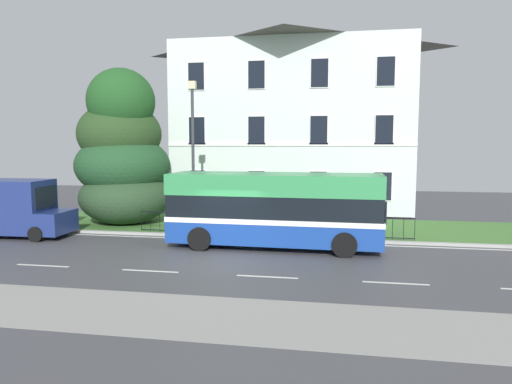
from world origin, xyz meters
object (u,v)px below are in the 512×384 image
Objects in this scene: georgian_townhouse at (296,117)px; street_lamp_post at (193,147)px; white_panel_van at (9,208)px; evergreen_tree at (123,156)px; single_decker_bus at (275,209)px; litter_bin at (271,221)px.

georgian_townhouse is 2.11× the size of street_lamp_post.
georgian_townhouse is 2.85× the size of white_panel_van.
evergreen_tree reaches higher than single_decker_bus.
white_panel_van is 12.11m from litter_bin.
evergreen_tree is 1.55× the size of white_panel_van.
georgian_townhouse is 12.87m from evergreen_tree.
street_lamp_post is at bearing 12.40° from white_panel_van.
white_panel_van is (-12.40, 0.15, -0.27)m from single_decker_bus.
white_panel_van is 0.74× the size of street_lamp_post.
georgian_townhouse is at bearing 71.64° from street_lamp_post.
evergreen_tree is 0.92× the size of single_decker_bus.
white_panel_van is at bearing -179.38° from single_decker_bus.
evergreen_tree is 5.90m from white_panel_van.
georgian_townhouse is at bearing 46.36° from white_panel_van.
white_panel_van is at bearing -165.48° from street_lamp_post.
single_decker_bus is 5.41m from street_lamp_post.
single_decker_bus is at bearing -2.80° from white_panel_van.
street_lamp_post is 5.06m from litter_bin.
georgian_townhouse is 12.17m from street_lamp_post.
georgian_townhouse is 1.84× the size of evergreen_tree.
evergreen_tree is 9.76m from single_decker_bus.
white_panel_van is (-11.97, -13.51, -4.80)m from georgian_townhouse.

